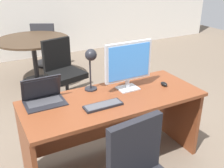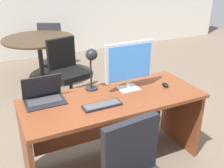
# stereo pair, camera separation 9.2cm
# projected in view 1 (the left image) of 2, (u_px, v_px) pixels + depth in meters

# --- Properties ---
(ground) EXTENTS (12.00, 12.00, 0.00)m
(ground) POSITION_uv_depth(u_px,v_px,m) (66.00, 102.00, 3.96)
(ground) COLOR #6B5B4C
(desk) EXTENTS (1.68, 0.69, 0.75)m
(desk) POSITION_uv_depth(u_px,v_px,m) (111.00, 116.00, 2.58)
(desk) COLOR brown
(desk) RESTS_ON ground
(monitor) EXTENTS (0.49, 0.16, 0.47)m
(monitor) POSITION_uv_depth(u_px,v_px,m) (128.00, 63.00, 2.51)
(monitor) COLOR #B7BABF
(monitor) RESTS_ON desk
(laptop) EXTENTS (0.35, 0.25, 0.23)m
(laptop) POSITION_uv_depth(u_px,v_px,m) (43.00, 94.00, 2.34)
(laptop) COLOR black
(laptop) RESTS_ON desk
(keyboard) EXTENTS (0.34, 0.12, 0.02)m
(keyboard) POSITION_uv_depth(u_px,v_px,m) (103.00, 105.00, 2.28)
(keyboard) COLOR black
(keyboard) RESTS_ON desk
(mouse) EXTENTS (0.05, 0.09, 0.04)m
(mouse) POSITION_uv_depth(u_px,v_px,m) (164.00, 84.00, 2.67)
(mouse) COLOR black
(mouse) RESTS_ON desk
(desk_lamp) EXTENTS (0.12, 0.14, 0.42)m
(desk_lamp) POSITION_uv_depth(u_px,v_px,m) (91.00, 61.00, 2.46)
(desk_lamp) COLOR black
(desk_lamp) RESTS_ON desk
(meeting_table) EXTENTS (1.17, 1.17, 0.77)m
(meeting_table) POSITION_uv_depth(u_px,v_px,m) (34.00, 50.00, 4.39)
(meeting_table) COLOR black
(meeting_table) RESTS_ON ground
(meeting_chair_near) EXTENTS (0.56, 0.57, 0.91)m
(meeting_chair_near) POSITION_uv_depth(u_px,v_px,m) (64.00, 77.00, 3.87)
(meeting_chair_near) COLOR black
(meeting_chair_near) RESTS_ON ground
(meeting_chair_far) EXTENTS (0.62, 0.63, 0.87)m
(meeting_chair_far) POSITION_uv_depth(u_px,v_px,m) (46.00, 48.00, 5.29)
(meeting_chair_far) COLOR black
(meeting_chair_far) RESTS_ON ground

